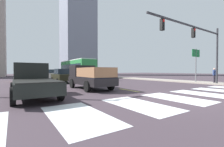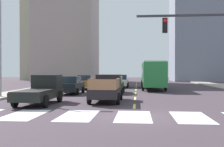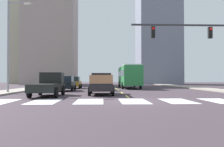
# 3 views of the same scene
# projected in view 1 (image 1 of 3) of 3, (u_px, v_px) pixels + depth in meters

# --- Properties ---
(ground_plane) EXTENTS (160.00, 160.00, 0.00)m
(ground_plane) POSITION_uv_depth(u_px,v_px,m) (176.00, 98.00, 8.11)
(ground_plane) COLOR #3E323A
(sidewalk_right) EXTENTS (2.82, 110.00, 0.15)m
(sidewalk_right) POSITION_uv_depth(u_px,v_px,m) (128.00, 78.00, 29.56)
(sidewalk_right) COLOR gray
(sidewalk_right) RESTS_ON ground
(crosswalk_stripe_1) EXTENTS (1.73, 3.63, 0.01)m
(crosswalk_stripe_1) POSITION_uv_depth(u_px,v_px,m) (77.00, 115.00, 5.01)
(crosswalk_stripe_1) COLOR silver
(crosswalk_stripe_1) RESTS_ON ground
(crosswalk_stripe_2) EXTENTS (1.73, 3.63, 0.01)m
(crosswalk_stripe_2) POSITION_uv_depth(u_px,v_px,m) (139.00, 105.00, 6.56)
(crosswalk_stripe_2) COLOR silver
(crosswalk_stripe_2) RESTS_ON ground
(crosswalk_stripe_3) EXTENTS (1.73, 3.63, 0.01)m
(crosswalk_stripe_3) POSITION_uv_depth(u_px,v_px,m) (176.00, 98.00, 8.11)
(crosswalk_stripe_3) COLOR silver
(crosswalk_stripe_3) RESTS_ON ground
(crosswalk_stripe_4) EXTENTS (1.73, 3.63, 0.01)m
(crosswalk_stripe_4) POSITION_uv_depth(u_px,v_px,m) (202.00, 94.00, 9.66)
(crosswalk_stripe_4) COLOR silver
(crosswalk_stripe_4) RESTS_ON ground
(crosswalk_stripe_5) EXTENTS (1.73, 3.63, 0.01)m
(crosswalk_stripe_5) POSITION_uv_depth(u_px,v_px,m) (221.00, 91.00, 11.21)
(crosswalk_stripe_5) COLOR silver
(crosswalk_stripe_5) RESTS_ON ground
(lane_dash_0) EXTENTS (0.16, 2.40, 0.01)m
(lane_dash_0) POSITION_uv_depth(u_px,v_px,m) (129.00, 90.00, 11.43)
(lane_dash_0) COLOR #DDD553
(lane_dash_0) RESTS_ON ground
(lane_dash_1) EXTENTS (0.16, 2.40, 0.01)m
(lane_dash_1) POSITION_uv_depth(u_px,v_px,m) (97.00, 85.00, 15.59)
(lane_dash_1) COLOR #DDD553
(lane_dash_1) RESTS_ON ground
(lane_dash_2) EXTENTS (0.16, 2.40, 0.01)m
(lane_dash_2) POSITION_uv_depth(u_px,v_px,m) (79.00, 82.00, 19.75)
(lane_dash_2) COLOR #DDD553
(lane_dash_2) RESTS_ON ground
(lane_dash_3) EXTENTS (0.16, 2.40, 0.01)m
(lane_dash_3) POSITION_uv_depth(u_px,v_px,m) (68.00, 80.00, 23.90)
(lane_dash_3) COLOR #DDD553
(lane_dash_3) RESTS_ON ground
(lane_dash_4) EXTENTS (0.16, 2.40, 0.01)m
(lane_dash_4) POSITION_uv_depth(u_px,v_px,m) (59.00, 79.00, 28.06)
(lane_dash_4) COLOR #DDD553
(lane_dash_4) RESTS_ON ground
(lane_dash_5) EXTENTS (0.16, 2.40, 0.01)m
(lane_dash_5) POSITION_uv_depth(u_px,v_px,m) (53.00, 78.00, 32.22)
(lane_dash_5) COLOR #DDD553
(lane_dash_5) RESTS_ON ground
(lane_dash_6) EXTENTS (0.16, 2.40, 0.01)m
(lane_dash_6) POSITION_uv_depth(u_px,v_px,m) (49.00, 77.00, 36.37)
(lane_dash_6) COLOR #DDD553
(lane_dash_6) RESTS_ON ground
(lane_dash_7) EXTENTS (0.16, 2.40, 0.01)m
(lane_dash_7) POSITION_uv_depth(u_px,v_px,m) (45.00, 76.00, 40.53)
(lane_dash_7) COLOR #DDD553
(lane_dash_7) RESTS_ON ground
(pickup_stakebed) EXTENTS (2.18, 5.20, 1.96)m
(pickup_stakebed) POSITION_uv_depth(u_px,v_px,m) (88.00, 77.00, 12.59)
(pickup_stakebed) COLOR black
(pickup_stakebed) RESTS_ON ground
(pickup_dark) EXTENTS (2.18, 5.20, 1.96)m
(pickup_dark) POSITION_uv_depth(u_px,v_px,m) (33.00, 81.00, 8.56)
(pickup_dark) COLOR black
(pickup_dark) RESTS_ON ground
(city_bus) EXTENTS (2.72, 10.80, 3.32)m
(city_bus) POSITION_uv_depth(u_px,v_px,m) (77.00, 68.00, 26.29)
(city_bus) COLOR #297F3D
(city_bus) RESTS_ON ground
(sedan_near_left) EXTENTS (2.02, 4.40, 1.72)m
(sedan_near_left) POSITION_uv_depth(u_px,v_px,m) (62.00, 76.00, 18.66)
(sedan_near_left) COLOR black
(sedan_near_left) RESTS_ON ground
(sedan_near_right) EXTENTS (2.02, 4.40, 1.72)m
(sedan_near_right) POSITION_uv_depth(u_px,v_px,m) (26.00, 77.00, 15.28)
(sedan_near_right) COLOR black
(sedan_near_right) RESTS_ON ground
(sedan_mid) EXTENTS (2.02, 4.40, 1.72)m
(sedan_mid) POSITION_uv_depth(u_px,v_px,m) (23.00, 75.00, 21.25)
(sedan_mid) COLOR #9B6A21
(sedan_mid) RESTS_ON ground
(sedan_far) EXTENTS (2.02, 4.40, 1.72)m
(sedan_far) POSITION_uv_depth(u_px,v_px,m) (48.00, 74.00, 26.47)
(sedan_far) COLOR beige
(sedan_far) RESTS_ON ground
(traffic_signal_gantry) EXTENTS (10.82, 0.27, 6.00)m
(traffic_signal_gantry) POSITION_uv_depth(u_px,v_px,m) (200.00, 41.00, 14.00)
(traffic_signal_gantry) COLOR #2D2D33
(traffic_signal_gantry) RESTS_ON ground
(direction_sign_green) EXTENTS (1.70, 0.12, 4.20)m
(direction_sign_green) POSITION_uv_depth(u_px,v_px,m) (196.00, 58.00, 18.42)
(direction_sign_green) COLOR slate
(direction_sign_green) RESTS_ON ground
(pedestrian_waiting) EXTENTS (0.53, 0.34, 1.64)m
(pedestrian_waiting) POSITION_uv_depth(u_px,v_px,m) (214.00, 74.00, 16.85)
(pedestrian_waiting) COLOR #2C2731
(pedestrian_waiting) RESTS_ON sidewalk_right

